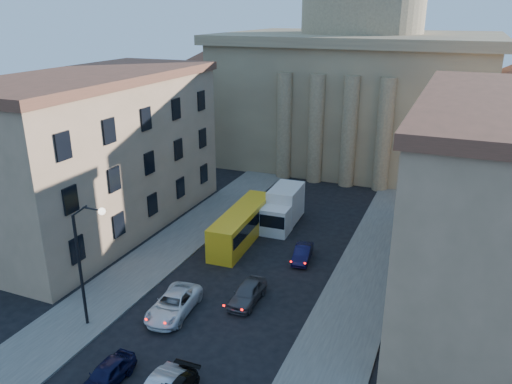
% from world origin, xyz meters
% --- Properties ---
extents(sidewalk_left, '(5.00, 60.00, 0.15)m').
position_xyz_m(sidewalk_left, '(-8.50, 18.00, 0.07)').
color(sidewalk_left, '#524F4B').
rests_on(sidewalk_left, ground).
extents(sidewalk_right, '(5.00, 60.00, 0.15)m').
position_xyz_m(sidewalk_right, '(8.50, 18.00, 0.07)').
color(sidewalk_right, '#524F4B').
rests_on(sidewalk_right, ground).
extents(church, '(68.02, 28.76, 36.60)m').
position_xyz_m(church, '(0.00, 55.47, 11.88)').
color(church, '#79654A').
rests_on(church, ground).
extents(building_left, '(11.60, 26.60, 14.70)m').
position_xyz_m(building_left, '(-17.00, 22.00, 7.42)').
color(building_left, tan).
rests_on(building_left, ground).
extents(building_right, '(11.60, 26.60, 14.70)m').
position_xyz_m(building_right, '(17.00, 22.00, 7.42)').
color(building_right, tan).
rests_on(building_right, ground).
extents(street_lamp, '(2.62, 0.44, 8.83)m').
position_xyz_m(street_lamp, '(-6.97, 8.00, 5.29)').
color(street_lamp, black).
rests_on(street_lamp, ground).
extents(car_left_near, '(1.62, 3.98, 1.35)m').
position_xyz_m(car_left_near, '(-2.60, 3.88, 0.68)').
color(car_left_near, black).
rests_on(car_left_near, ground).
extents(car_left_mid, '(2.92, 5.50, 1.47)m').
position_xyz_m(car_left_mid, '(-2.84, 11.39, 0.74)').
color(car_left_mid, silver).
rests_on(car_left_mid, ground).
extents(car_right_far, '(1.77, 4.30, 1.46)m').
position_xyz_m(car_right_far, '(1.30, 14.73, 0.73)').
color(car_right_far, '#444449').
rests_on(car_right_far, ground).
extents(car_right_distant, '(1.79, 3.89, 1.23)m').
position_xyz_m(car_right_distant, '(3.02, 22.38, 0.62)').
color(car_right_distant, black).
rests_on(car_right_distant, ground).
extents(city_bus, '(2.91, 10.63, 2.97)m').
position_xyz_m(city_bus, '(-3.29, 24.00, 1.59)').
color(city_bus, gold).
rests_on(city_bus, ground).
extents(box_truck, '(2.82, 6.66, 3.61)m').
position_xyz_m(box_truck, '(-1.02, 28.74, 1.71)').
color(box_truck, silver).
rests_on(box_truck, ground).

